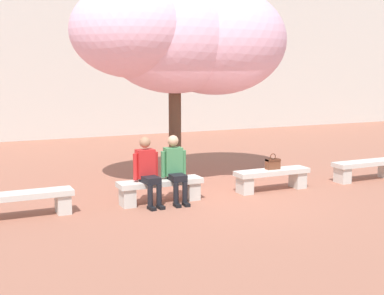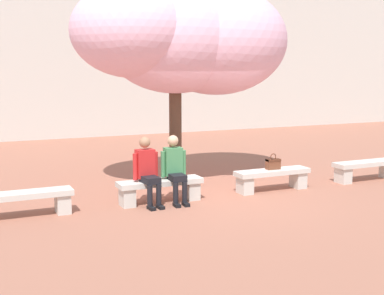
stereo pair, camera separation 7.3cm
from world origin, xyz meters
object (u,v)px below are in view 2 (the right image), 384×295
(stone_bench_center, at_px, (272,177))
(person_seated_right, at_px, (175,166))
(stone_bench_near_west, at_px, (160,187))
(person_seated_left, at_px, (147,169))
(stone_bench_near_east, at_px, (366,168))
(handbag, at_px, (273,163))
(stone_bench_west_end, at_px, (24,200))
(cherry_tree_main, at_px, (183,38))

(stone_bench_center, relative_size, person_seated_right, 1.29)
(stone_bench_near_west, xyz_separation_m, person_seated_left, (-0.28, -0.05, 0.40))
(stone_bench_near_west, distance_m, stone_bench_near_east, 5.02)
(stone_bench_center, distance_m, handbag, 0.28)
(stone_bench_near_west, distance_m, stone_bench_center, 2.51)
(stone_bench_center, distance_m, person_seated_right, 2.27)
(stone_bench_west_end, distance_m, cherry_tree_main, 4.93)
(stone_bench_near_west, height_order, handbag, handbag)
(stone_bench_west_end, bearing_deg, stone_bench_near_east, 0.00)
(stone_bench_west_end, relative_size, person_seated_left, 1.29)
(stone_bench_center, xyz_separation_m, cherry_tree_main, (-1.37, 1.58, 2.91))
(stone_bench_west_end, bearing_deg, handbag, 0.30)
(stone_bench_near_west, relative_size, handbag, 4.92)
(cherry_tree_main, bearing_deg, handbag, -48.03)
(stone_bench_near_west, bearing_deg, handbag, 0.60)
(stone_bench_west_end, relative_size, stone_bench_near_east, 1.00)
(stone_bench_center, xyz_separation_m, stone_bench_near_east, (2.51, 0.00, 0.00))
(stone_bench_center, distance_m, stone_bench_near_east, 2.51)
(person_seated_left, bearing_deg, stone_bench_near_west, 10.92)
(person_seated_left, bearing_deg, handbag, 1.63)
(stone_bench_center, bearing_deg, stone_bench_near_east, 0.00)
(handbag, bearing_deg, stone_bench_near_east, -0.62)
(stone_bench_near_west, height_order, person_seated_right, person_seated_right)
(handbag, xyz_separation_m, cherry_tree_main, (-1.40, 1.55, 2.63))
(person_seated_right, distance_m, cherry_tree_main, 3.12)
(stone_bench_near_east, relative_size, person_seated_right, 1.29)
(stone_bench_near_east, xyz_separation_m, person_seated_right, (-4.74, -0.05, 0.40))
(person_seated_right, bearing_deg, stone_bench_near_east, 0.65)
(stone_bench_center, relative_size, cherry_tree_main, 0.34)
(person_seated_right, height_order, cherry_tree_main, cherry_tree_main)
(stone_bench_near_west, height_order, person_seated_left, person_seated_left)
(person_seated_left, xyz_separation_m, person_seated_right, (0.56, -0.00, 0.00))
(stone_bench_near_west, relative_size, stone_bench_center, 1.00)
(person_seated_right, relative_size, handbag, 3.81)
(stone_bench_near_west, bearing_deg, stone_bench_center, 0.00)
(stone_bench_west_end, distance_m, stone_bench_center, 5.02)
(stone_bench_west_end, distance_m, stone_bench_near_east, 7.53)
(handbag, bearing_deg, stone_bench_center, -137.59)
(stone_bench_near_west, height_order, stone_bench_center, same)
(stone_bench_center, bearing_deg, handbag, 42.41)
(stone_bench_west_end, height_order, stone_bench_near_west, same)
(handbag, bearing_deg, stone_bench_west_end, -179.70)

